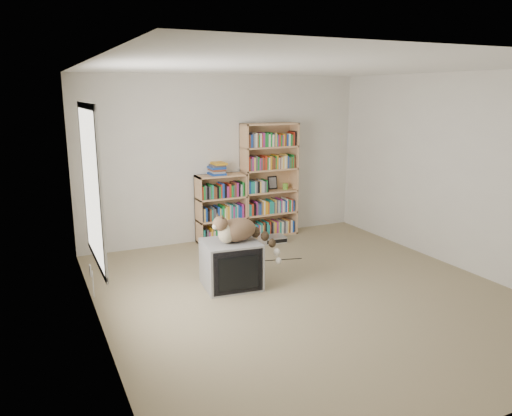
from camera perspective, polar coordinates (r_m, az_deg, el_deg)
name	(u,v)px	position (r m, az deg, el deg)	size (l,w,h in m)	color
floor	(307,294)	(5.81, 5.84, -9.72)	(4.50, 5.00, 0.01)	#998968
wall_back	(225,159)	(7.67, -3.58, 5.62)	(4.50, 0.02, 2.50)	beige
wall_front	(511,251)	(3.62, 27.09, -4.42)	(4.50, 0.02, 2.50)	beige
wall_left	(95,206)	(4.72, -17.97, 0.24)	(0.02, 5.00, 2.50)	beige
wall_right	(462,172)	(6.88, 22.45, 3.78)	(0.02, 5.00, 2.50)	beige
ceiling	(313,67)	(5.36, 6.48, 15.72)	(4.50, 5.00, 0.02)	white
window	(92,186)	(4.88, -18.26, 2.44)	(0.02, 1.22, 1.52)	white
crt_tv	(231,264)	(5.91, -2.89, -6.42)	(0.69, 0.63, 0.55)	gray
cat	(243,233)	(5.81, -1.53, -2.85)	(0.80, 0.53, 0.60)	#332414
bookcase_tall	(269,183)	(7.88, 1.49, 2.88)	(0.89, 0.30, 1.78)	tan
bookcase_short	(221,211)	(7.63, -4.03, -0.29)	(0.76, 0.30, 1.04)	tan
book_stack	(218,169)	(7.51, -4.41, 4.52)	(0.22, 0.28, 0.18)	red
green_mug	(285,186)	(8.01, 3.34, 2.50)	(0.09, 0.09, 0.10)	#67A930
framed_print	(272,183)	(8.00, 1.89, 2.93)	(0.16, 0.01, 0.21)	black
dvd_player	(272,239)	(7.68, 1.89, -3.57)	(0.38, 0.27, 0.09)	silver
wall_outlet	(90,271)	(5.86, -18.40, -6.81)	(0.01, 0.08, 0.13)	silver
floor_cables	(234,260)	(6.88, -2.56, -5.93)	(1.20, 0.70, 0.01)	black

